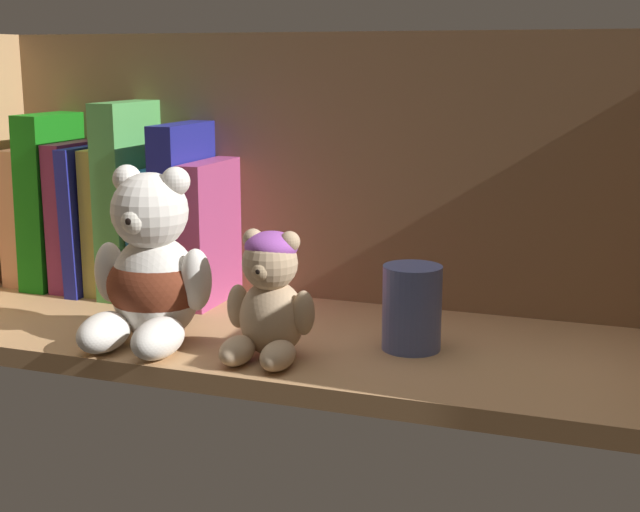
{
  "coord_description": "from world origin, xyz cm",
  "views": [
    {
      "loc": [
        32.9,
        -82.07,
        29.82
      ],
      "look_at": [
        3.53,
        0.0,
        10.41
      ],
      "focal_mm": 50.19,
      "sensor_mm": 36.0,
      "label": 1
    }
  ],
  "objects_px": {
    "book_2": "(83,214)",
    "teddy_bear_larger": "(152,274)",
    "book_5": "(137,197)",
    "book_8": "(218,229)",
    "book_1": "(59,199)",
    "teddy_bear_smaller": "(269,298)",
    "book_7": "(192,210)",
    "book_6": "(166,231)",
    "book_0": "(35,215)",
    "pillar_candle": "(412,308)",
    "book_3": "(100,216)",
    "book_4": "(116,218)"
  },
  "relations": [
    {
      "from": "book_1",
      "to": "book_0",
      "type": "bearing_deg",
      "value": 180.0
    },
    {
      "from": "book_1",
      "to": "book_8",
      "type": "relative_size",
      "value": 1.3
    },
    {
      "from": "teddy_bear_larger",
      "to": "book_7",
      "type": "bearing_deg",
      "value": 104.52
    },
    {
      "from": "book_1",
      "to": "pillar_candle",
      "type": "distance_m",
      "value": 0.5
    },
    {
      "from": "book_2",
      "to": "teddy_bear_larger",
      "type": "distance_m",
      "value": 0.26
    },
    {
      "from": "book_7",
      "to": "teddy_bear_smaller",
      "type": "distance_m",
      "value": 0.26
    },
    {
      "from": "book_5",
      "to": "teddy_bear_larger",
      "type": "bearing_deg",
      "value": -55.7
    },
    {
      "from": "book_2",
      "to": "book_4",
      "type": "relative_size",
      "value": 1.03
    },
    {
      "from": "book_3",
      "to": "teddy_bear_larger",
      "type": "xyz_separation_m",
      "value": [
        0.17,
        -0.17,
        -0.02
      ]
    },
    {
      "from": "book_3",
      "to": "teddy_bear_larger",
      "type": "bearing_deg",
      "value": -45.24
    },
    {
      "from": "book_1",
      "to": "pillar_candle",
      "type": "height_order",
      "value": "book_1"
    },
    {
      "from": "book_1",
      "to": "teddy_bear_larger",
      "type": "relative_size",
      "value": 1.21
    },
    {
      "from": "book_8",
      "to": "teddy_bear_larger",
      "type": "xyz_separation_m",
      "value": [
        0.01,
        -0.17,
        -0.01
      ]
    },
    {
      "from": "book_7",
      "to": "book_6",
      "type": "bearing_deg",
      "value": 180.0
    },
    {
      "from": "book_6",
      "to": "book_1",
      "type": "bearing_deg",
      "value": 180.0
    },
    {
      "from": "book_8",
      "to": "book_1",
      "type": "bearing_deg",
      "value": 180.0
    },
    {
      "from": "book_1",
      "to": "teddy_bear_larger",
      "type": "distance_m",
      "value": 0.29
    },
    {
      "from": "book_5",
      "to": "book_8",
      "type": "height_order",
      "value": "book_5"
    },
    {
      "from": "book_2",
      "to": "teddy_bear_smaller",
      "type": "height_order",
      "value": "book_2"
    },
    {
      "from": "book_1",
      "to": "book_7",
      "type": "distance_m",
      "value": 0.19
    },
    {
      "from": "book_8",
      "to": "teddy_bear_smaller",
      "type": "height_order",
      "value": "book_8"
    },
    {
      "from": "book_7",
      "to": "teddy_bear_larger",
      "type": "relative_size",
      "value": 1.17
    },
    {
      "from": "book_4",
      "to": "book_8",
      "type": "relative_size",
      "value": 1.06
    },
    {
      "from": "book_3",
      "to": "book_5",
      "type": "height_order",
      "value": "book_5"
    },
    {
      "from": "book_5",
      "to": "book_8",
      "type": "relative_size",
      "value": 1.4
    },
    {
      "from": "book_1",
      "to": "teddy_bear_larger",
      "type": "bearing_deg",
      "value": -37.13
    },
    {
      "from": "book_4",
      "to": "book_6",
      "type": "relative_size",
      "value": 1.15
    },
    {
      "from": "book_0",
      "to": "book_3",
      "type": "bearing_deg",
      "value": 0.0
    },
    {
      "from": "book_6",
      "to": "book_8",
      "type": "relative_size",
      "value": 0.92
    },
    {
      "from": "book_1",
      "to": "book_8",
      "type": "bearing_deg",
      "value": 0.0
    },
    {
      "from": "book_2",
      "to": "book_6",
      "type": "xyz_separation_m",
      "value": [
        0.12,
        0.0,
        -0.01
      ]
    },
    {
      "from": "book_6",
      "to": "teddy_bear_smaller",
      "type": "xyz_separation_m",
      "value": [
        0.21,
        -0.18,
        -0.02
      ]
    },
    {
      "from": "book_6",
      "to": "book_8",
      "type": "distance_m",
      "value": 0.07
    },
    {
      "from": "book_2",
      "to": "book_5",
      "type": "xyz_separation_m",
      "value": [
        0.08,
        0.0,
        0.02
      ]
    },
    {
      "from": "book_4",
      "to": "book_5",
      "type": "bearing_deg",
      "value": 0.0
    },
    {
      "from": "book_4",
      "to": "book_6",
      "type": "height_order",
      "value": "book_4"
    },
    {
      "from": "book_0",
      "to": "teddy_bear_larger",
      "type": "bearing_deg",
      "value": -33.08
    },
    {
      "from": "teddy_bear_smaller",
      "to": "pillar_candle",
      "type": "distance_m",
      "value": 0.14
    },
    {
      "from": "teddy_bear_smaller",
      "to": "book_8",
      "type": "bearing_deg",
      "value": 127.91
    },
    {
      "from": "book_4",
      "to": "book_6",
      "type": "bearing_deg",
      "value": 0.0
    },
    {
      "from": "book_8",
      "to": "teddy_bear_larger",
      "type": "bearing_deg",
      "value": -86.07
    },
    {
      "from": "book_0",
      "to": "book_5",
      "type": "xyz_separation_m",
      "value": [
        0.15,
        0.0,
        0.03
      ]
    },
    {
      "from": "book_6",
      "to": "teddy_bear_smaller",
      "type": "bearing_deg",
      "value": -40.73
    },
    {
      "from": "book_4",
      "to": "book_6",
      "type": "distance_m",
      "value": 0.07
    },
    {
      "from": "book_4",
      "to": "book_2",
      "type": "bearing_deg",
      "value": 180.0
    },
    {
      "from": "teddy_bear_larger",
      "to": "teddy_bear_smaller",
      "type": "bearing_deg",
      "value": -3.07
    },
    {
      "from": "teddy_bear_larger",
      "to": "pillar_candle",
      "type": "distance_m",
      "value": 0.26
    },
    {
      "from": "book_4",
      "to": "teddy_bear_smaller",
      "type": "distance_m",
      "value": 0.33
    },
    {
      "from": "book_2",
      "to": "book_7",
      "type": "bearing_deg",
      "value": 0.0
    },
    {
      "from": "book_1",
      "to": "book_2",
      "type": "bearing_deg",
      "value": 0.0
    }
  ]
}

